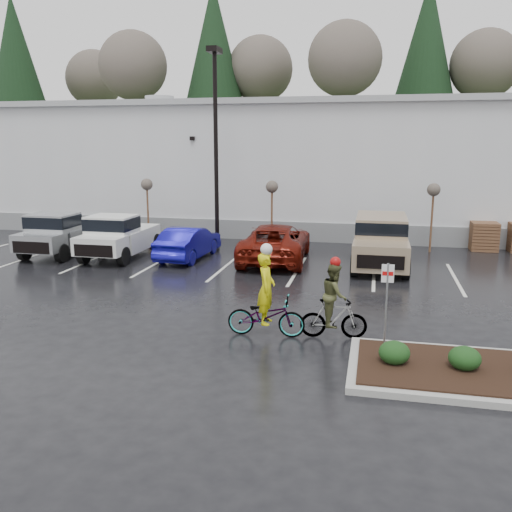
% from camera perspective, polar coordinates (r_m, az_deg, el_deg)
% --- Properties ---
extents(ground, '(120.00, 120.00, 0.00)m').
position_cam_1_polar(ground, '(14.26, -2.31, -8.87)').
color(ground, black).
rests_on(ground, ground).
extents(warehouse, '(60.50, 15.50, 7.20)m').
position_cam_1_polar(warehouse, '(35.06, 6.94, 9.62)').
color(warehouse, silver).
rests_on(warehouse, ground).
extents(wooded_ridge, '(80.00, 25.00, 6.00)m').
position_cam_1_polar(wooded_ridge, '(58.01, 9.21, 9.85)').
color(wooded_ridge, '#223A18').
rests_on(wooded_ridge, ground).
extents(lamppost, '(0.50, 1.00, 9.22)m').
position_cam_1_polar(lamppost, '(25.97, -4.27, 13.34)').
color(lamppost, black).
rests_on(lamppost, ground).
extents(sapling_west, '(0.60, 0.60, 3.20)m').
position_cam_1_polar(sapling_west, '(28.38, -11.41, 7.05)').
color(sapling_west, '#492B1D').
rests_on(sapling_west, ground).
extents(sapling_mid, '(0.60, 0.60, 3.20)m').
position_cam_1_polar(sapling_mid, '(26.44, 1.69, 6.93)').
color(sapling_mid, '#492B1D').
rests_on(sapling_mid, ground).
extents(sapling_east, '(0.60, 0.60, 3.20)m').
position_cam_1_polar(sapling_east, '(26.11, 18.18, 6.27)').
color(sapling_east, '#492B1D').
rests_on(sapling_east, ground).
extents(pallet_stack_a, '(1.20, 1.20, 1.35)m').
position_cam_1_polar(pallet_stack_a, '(27.70, 22.86, 1.94)').
color(pallet_stack_a, '#492B1D').
rests_on(pallet_stack_a, ground).
extents(shrub_a, '(0.70, 0.70, 0.52)m').
position_cam_1_polar(shrub_a, '(12.78, 14.36, -9.82)').
color(shrub_a, black).
rests_on(shrub_a, curb_island).
extents(shrub_b, '(0.70, 0.70, 0.52)m').
position_cam_1_polar(shrub_b, '(12.93, 21.11, -10.01)').
color(shrub_b, black).
rests_on(shrub_b, curb_island).
extents(fire_lane_sign, '(0.30, 0.05, 2.20)m').
position_cam_1_polar(fire_lane_sign, '(13.59, 13.59, -4.03)').
color(fire_lane_sign, gray).
rests_on(fire_lane_sign, ground).
extents(pickup_silver, '(2.10, 5.20, 1.96)m').
position_cam_1_polar(pickup_silver, '(26.34, -19.45, 2.39)').
color(pickup_silver, '#A6AAAD').
rests_on(pickup_silver, ground).
extents(pickup_white, '(2.10, 5.20, 1.96)m').
position_cam_1_polar(pickup_white, '(24.92, -13.91, 2.21)').
color(pickup_white, silver).
rests_on(pickup_white, ground).
extents(car_blue, '(1.76, 4.39, 1.42)m').
position_cam_1_polar(car_blue, '(23.92, -7.10, 1.41)').
color(car_blue, '#0F0C8B').
rests_on(car_blue, ground).
extents(car_red, '(2.94, 5.89, 1.60)m').
position_cam_1_polar(car_red, '(23.30, 2.07, 1.44)').
color(car_red, '#661209').
rests_on(car_red, ground).
extents(suv_tan, '(2.20, 5.10, 2.06)m').
position_cam_1_polar(suv_tan, '(22.65, 12.98, 1.42)').
color(suv_tan, gray).
rests_on(suv_tan, ground).
extents(cyclist_hivis, '(2.09, 0.82, 2.50)m').
position_cam_1_polar(cyclist_hivis, '(14.35, 1.08, -5.48)').
color(cyclist_hivis, '#3F3F44').
rests_on(cyclist_hivis, ground).
extents(cyclist_olive, '(1.73, 0.85, 2.18)m').
position_cam_1_polar(cyclist_olive, '(14.32, 8.20, -5.49)').
color(cyclist_olive, '#3F3F44').
rests_on(cyclist_olive, ground).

